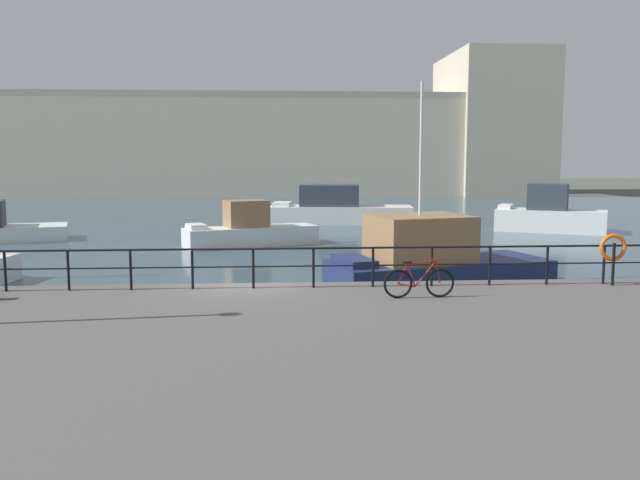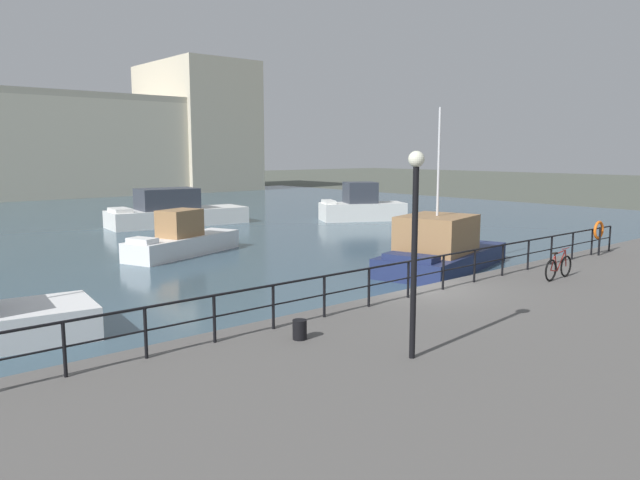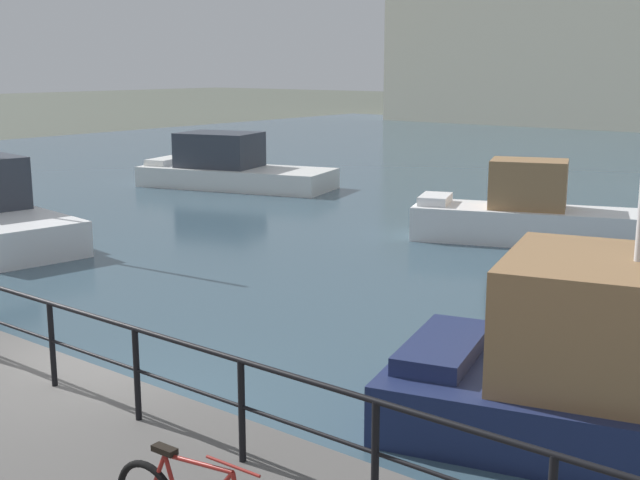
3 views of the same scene
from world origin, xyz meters
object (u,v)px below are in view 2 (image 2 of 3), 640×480
Objects in this scene: mooring_bollard at (300,330)px; quay_lamp_post at (415,226)px; moored_harbor_tender at (174,212)px; moored_blue_motorboat at (182,240)px; moored_small_launch at (440,249)px; parked_bicycle at (559,267)px; moored_green_narrowboat at (362,207)px; harbor_building at (30,143)px; life_ring_stand at (599,231)px.

mooring_bollard is 0.11× the size of quay_lamp_post.
moored_harbor_tender is 31.55m from quay_lamp_post.
moored_blue_motorboat is 1.61× the size of quay_lamp_post.
moored_small_launch is 6.43m from parked_bicycle.
parked_bicycle is 9.97m from quay_lamp_post.
quay_lamp_post is at bearing -68.63° from mooring_bollard.
moored_green_narrowboat is 1.56× the size of quay_lamp_post.
moored_small_launch is at bearing 82.91° from moored_green_narrowboat.
moored_small_launch reaches higher than moored_blue_motorboat.
harbor_building is 145.38× the size of mooring_bollard.
moored_green_narrowboat is 32.44m from quay_lamp_post.
moored_green_narrowboat is 0.82× the size of moored_small_launch.
parked_bicycle is (-1.37, -63.34, -4.71)m from harbor_building.
quay_lamp_post is at bearing -167.69° from life_ring_stand.
life_ring_stand reaches higher than parked_bicycle.
moored_green_narrowboat reaches higher than life_ring_stand.
quay_lamp_post is (-21.90, -23.80, 2.53)m from moored_green_narrowboat.
mooring_bollard is 16.06m from life_ring_stand.
moored_small_launch reaches higher than life_ring_stand.
parked_bicycle is (4.78, -16.67, 0.49)m from moored_blue_motorboat.
moored_harbor_tender is at bearing 100.71° from life_ring_stand.
moored_harbor_tender is 6.83× the size of life_ring_stand.
quay_lamp_post is (-4.72, -18.64, 2.79)m from moored_blue_motorboat.
mooring_bollard is at bearing 74.49° from moored_harbor_tender.
mooring_bollard is 0.31× the size of life_ring_stand.
moored_harbor_tender is at bearing -101.68° from moored_small_launch.
moored_green_narrowboat is at bearing -75.12° from harbor_building.
moored_green_narrowboat is at bearing 71.56° from life_ring_stand.
moored_harbor_tender is (-11.85, 6.00, -0.05)m from moored_green_narrowboat.
moored_blue_motorboat is 3.78× the size of parked_bicycle.
harbor_building is 43.24m from moored_green_narrowboat.
moored_blue_motorboat is 0.84× the size of moored_small_launch.
harbor_building is 35.88m from moored_harbor_tender.
parked_bicycle is at bearing 11.74° from quay_lamp_post.
moored_harbor_tender is 1.20× the size of moored_small_launch.
moored_harbor_tender is (-0.82, -35.52, -4.99)m from harbor_building.
moored_harbor_tender is at bearing 86.71° from parked_bicycle.
moored_green_narrowboat is 0.68× the size of moored_harbor_tender.
moored_green_narrowboat is 4.64× the size of life_ring_stand.
parked_bicycle is at bearing -91.24° from harbor_building.
mooring_bollard is (-12.17, -5.72, 0.17)m from moored_small_launch.
moored_blue_motorboat is at bearing 70.87° from moored_harbor_tender.
parked_bicycle is 0.43× the size of quay_lamp_post.
moored_small_launch is at bearing 36.05° from quay_lamp_post.
mooring_bollard is at bearing 175.28° from parked_bicycle.
moored_harbor_tender reaches higher than mooring_bollard.
parked_bicycle is (-12.40, -21.82, 0.23)m from moored_green_narrowboat.
mooring_bollard is (-11.01, -27.35, 0.11)m from moored_harbor_tender.
mooring_bollard is (-5.68, -16.20, 0.32)m from moored_blue_motorboat.
quay_lamp_post is (-15.06, -3.29, 1.72)m from life_ring_stand.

